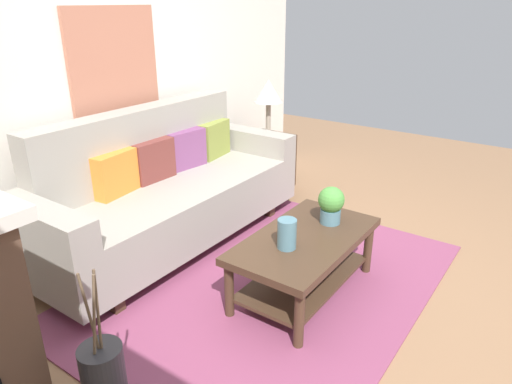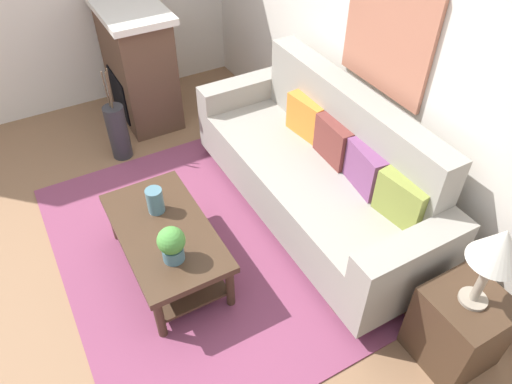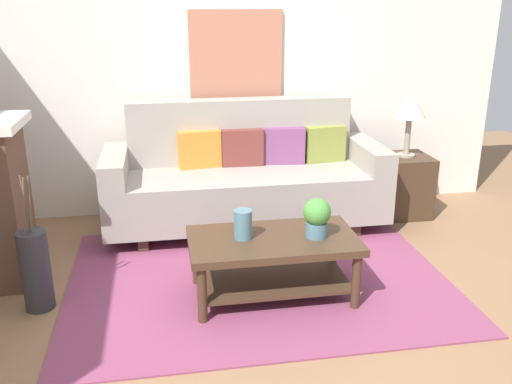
# 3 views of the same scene
# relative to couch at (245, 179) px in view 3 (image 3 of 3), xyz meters

# --- Properties ---
(ground_plane) EXTENTS (9.16, 9.16, 0.00)m
(ground_plane) POSITION_rel_couch_xyz_m (-0.06, -1.51, -0.43)
(ground_plane) COLOR #8C6647
(wall_back) EXTENTS (5.16, 0.10, 2.70)m
(wall_back) POSITION_rel_couch_xyz_m (-0.06, 0.54, 0.92)
(wall_back) COLOR silver
(wall_back) RESTS_ON ground_plane
(area_rug) EXTENTS (2.65, 1.97, 0.01)m
(area_rug) POSITION_rel_couch_xyz_m (-0.06, -1.01, -0.43)
(area_rug) COLOR #843D5B
(area_rug) RESTS_ON ground_plane
(couch) EXTENTS (2.36, 0.84, 1.08)m
(couch) POSITION_rel_couch_xyz_m (0.00, 0.00, 0.00)
(couch) COLOR gray
(couch) RESTS_ON ground_plane
(throw_pillow_orange) EXTENTS (0.37, 0.16, 0.32)m
(throw_pillow_orange) POSITION_rel_couch_xyz_m (-0.37, 0.12, 0.25)
(throw_pillow_orange) COLOR orange
(throw_pillow_orange) RESTS_ON couch
(throw_pillow_maroon) EXTENTS (0.36, 0.13, 0.32)m
(throw_pillow_maroon) POSITION_rel_couch_xyz_m (0.00, 0.12, 0.25)
(throw_pillow_maroon) COLOR brown
(throw_pillow_maroon) RESTS_ON couch
(throw_pillow_plum) EXTENTS (0.37, 0.17, 0.32)m
(throw_pillow_plum) POSITION_rel_couch_xyz_m (0.37, 0.12, 0.25)
(throw_pillow_plum) COLOR #7A4270
(throw_pillow_plum) RESTS_ON couch
(throw_pillow_olive) EXTENTS (0.37, 0.17, 0.32)m
(throw_pillow_olive) POSITION_rel_couch_xyz_m (0.74, 0.12, 0.25)
(throw_pillow_olive) COLOR olive
(throw_pillow_olive) RESTS_ON couch
(coffee_table) EXTENTS (1.10, 0.60, 0.43)m
(coffee_table) POSITION_rel_couch_xyz_m (-0.01, -1.26, -0.12)
(coffee_table) COLOR #422D1E
(coffee_table) RESTS_ON ground_plane
(tabletop_vase) EXTENTS (0.12, 0.12, 0.19)m
(tabletop_vase) POSITION_rel_couch_xyz_m (-0.20, -1.24, 0.09)
(tabletop_vase) COLOR slate
(tabletop_vase) RESTS_ON coffee_table
(potted_plant_tabletop) EXTENTS (0.18, 0.18, 0.26)m
(potted_plant_tabletop) POSITION_rel_couch_xyz_m (0.27, -1.30, 0.14)
(potted_plant_tabletop) COLOR slate
(potted_plant_tabletop) RESTS_ON coffee_table
(side_table) EXTENTS (0.44, 0.44, 0.56)m
(side_table) POSITION_rel_couch_xyz_m (1.48, 0.02, -0.15)
(side_table) COLOR #422D1E
(side_table) RESTS_ON ground_plane
(table_lamp) EXTENTS (0.28, 0.28, 0.57)m
(table_lamp) POSITION_rel_couch_xyz_m (1.48, 0.02, 0.56)
(table_lamp) COLOR gray
(table_lamp) RESTS_ON side_table
(floor_vase) EXTENTS (0.19, 0.19, 0.53)m
(floor_vase) POSITION_rel_couch_xyz_m (-1.52, -1.15, -0.17)
(floor_vase) COLOR #2D2D33
(floor_vase) RESTS_ON ground_plane
(floor_vase_branch_a) EXTENTS (0.03, 0.02, 0.36)m
(floor_vase_branch_a) POSITION_rel_couch_xyz_m (-1.50, -1.15, 0.28)
(floor_vase_branch_a) COLOR brown
(floor_vase_branch_a) RESTS_ON floor_vase
(floor_vase_branch_b) EXTENTS (0.03, 0.04, 0.36)m
(floor_vase_branch_b) POSITION_rel_couch_xyz_m (-1.53, -1.14, 0.28)
(floor_vase_branch_b) COLOR brown
(floor_vase_branch_b) RESTS_ON floor_vase
(floor_vase_branch_c) EXTENTS (0.05, 0.03, 0.36)m
(floor_vase_branch_c) POSITION_rel_couch_xyz_m (-1.53, -1.17, 0.28)
(floor_vase_branch_c) COLOR brown
(floor_vase_branch_c) RESTS_ON floor_vase
(framed_painting) EXTENTS (0.82, 0.03, 0.78)m
(framed_painting) POSITION_rel_couch_xyz_m (0.00, 0.47, 1.00)
(framed_painting) COLOR #B77056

